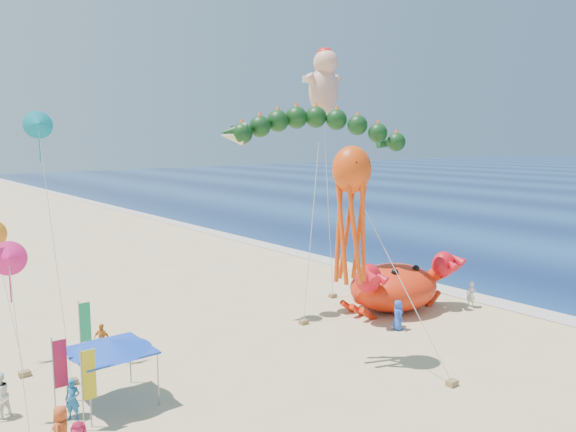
# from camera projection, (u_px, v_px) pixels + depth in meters

# --- Properties ---
(ground) EXTENTS (320.00, 320.00, 0.00)m
(ground) POSITION_uv_depth(u_px,v_px,m) (338.00, 332.00, 31.32)
(ground) COLOR #D1B784
(ground) RESTS_ON ground
(foam_strip) EXTENTS (320.00, 320.00, 0.00)m
(foam_strip) POSITION_uv_depth(u_px,v_px,m) (463.00, 294.00, 38.80)
(foam_strip) COLOR silver
(foam_strip) RESTS_ON ground
(crab_inflatable) EXTENTS (8.10, 5.48, 3.55)m
(crab_inflatable) POSITION_uv_depth(u_px,v_px,m) (395.00, 285.00, 35.20)
(crab_inflatable) COLOR red
(crab_inflatable) RESTS_ON ground
(dragon_kite) EXTENTS (11.32, 6.15, 12.24)m
(dragon_kite) POSITION_uv_depth(u_px,v_px,m) (317.00, 134.00, 33.33)
(dragon_kite) COLOR black
(dragon_kite) RESTS_ON ground
(cherub_kite) EXTENTS (2.14, 2.25, 16.60)m
(cherub_kite) POSITION_uv_depth(u_px,v_px,m) (324.00, 83.00, 36.99)
(cherub_kite) COLOR #E7A58D
(cherub_kite) RESTS_ON ground
(octopus_kite) EXTENTS (2.84, 5.76, 10.40)m
(octopus_kite) POSITION_uv_depth(u_px,v_px,m) (351.00, 204.00, 26.06)
(octopus_kite) COLOR #E2420B
(octopus_kite) RESTS_ON ground
(canopy_blue) EXTENTS (3.28, 3.28, 2.71)m
(canopy_blue) POSITION_uv_depth(u_px,v_px,m) (111.00, 346.00, 22.60)
(canopy_blue) COLOR gray
(canopy_blue) RESTS_ON ground
(feather_flags) EXTENTS (9.21, 6.11, 3.20)m
(feather_flags) POSITION_uv_depth(u_px,v_px,m) (28.00, 361.00, 22.14)
(feather_flags) COLOR gray
(feather_flags) RESTS_ON ground
(beachgoers) EXTENTS (29.94, 12.10, 1.86)m
(beachgoers) POSITION_uv_depth(u_px,v_px,m) (116.00, 380.00, 23.09)
(beachgoers) COLOR #B5451D
(beachgoers) RESTS_ON ground
(small_kites) EXTENTS (5.05, 9.94, 12.03)m
(small_kites) POSITION_uv_depth(u_px,v_px,m) (9.00, 228.00, 23.16)
(small_kites) COLOR orange
(small_kites) RESTS_ON ground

